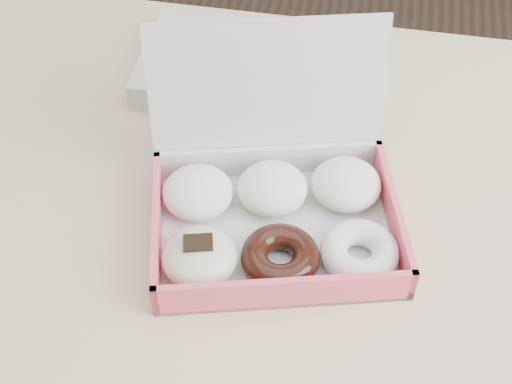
# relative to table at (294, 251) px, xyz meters

# --- Properties ---
(table) EXTENTS (1.20, 0.80, 0.75)m
(table) POSITION_rel_table_xyz_m (0.00, 0.00, 0.00)
(table) COLOR tan
(table) RESTS_ON ground
(donut_box) EXTENTS (0.33, 0.30, 0.20)m
(donut_box) POSITION_rel_table_xyz_m (-0.02, -0.03, 0.11)
(donut_box) COLOR silver
(donut_box) RESTS_ON table
(newspapers) EXTENTS (0.24, 0.20, 0.04)m
(newspapers) POSITION_rel_table_xyz_m (-0.13, 0.23, 0.10)
(newspapers) COLOR silver
(newspapers) RESTS_ON table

